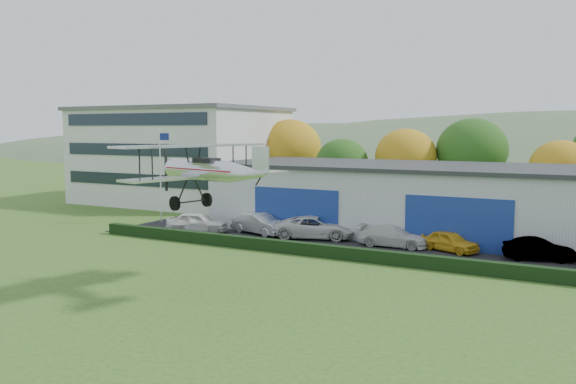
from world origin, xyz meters
The scene contains 15 objects.
ground centered at (0.00, 0.00, 0.00)m, with size 300.00×300.00×0.00m, color #2F591C.
apron centered at (3.00, 21.00, 0.03)m, with size 48.00×9.00×0.05m, color black.
hedge centered at (3.00, 16.20, 0.40)m, with size 46.00×0.60×0.80m, color black.
hangar centered at (5.00, 27.98, 2.66)m, with size 40.60×12.60×5.30m.
office_block centered at (-28.00, 35.00, 5.21)m, with size 20.60×15.60×10.40m.
flagpole centered at (-19.88, 22.00, 4.78)m, with size 1.05×0.10×8.00m.
tree_belt centered at (0.85, 40.62, 5.61)m, with size 75.70×13.22×10.12m.
distant_hills centered at (-4.38, 140.00, -13.05)m, with size 430.00×196.00×56.00m.
car_0 centered at (-14.21, 19.38, 0.85)m, with size 1.90×4.72×1.61m, color silver.
car_1 centered at (-9.65, 21.15, 0.86)m, with size 1.71×4.90×1.62m, color silver.
car_2 centered at (-5.11, 21.51, 0.86)m, with size 2.69×5.83×1.62m, color silver.
car_3 centered at (0.86, 21.30, 0.75)m, with size 1.95×4.80×1.39m, color silver.
car_4 centered at (4.64, 21.50, 0.72)m, with size 1.58×3.94×1.34m, color gold.
car_5 centered at (10.08, 21.35, 0.74)m, with size 1.45×4.16×1.37m, color gray.
biplane centered at (-3.89, 6.61, 6.11)m, with size 7.72×8.77×3.27m.
Camera 1 is at (13.13, -16.87, 8.02)m, focal length 36.60 mm.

